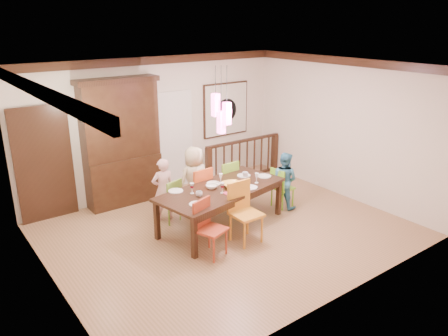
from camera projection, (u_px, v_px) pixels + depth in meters
floor at (227, 230)px, 7.88m from camera, size 6.00×6.00×0.00m
ceiling at (228, 67)px, 6.94m from camera, size 6.00×6.00×0.00m
wall_back at (157, 126)px, 9.31m from camera, size 6.00×0.00×6.00m
wall_left at (45, 194)px, 5.72m from camera, size 0.00×5.00×5.00m
wall_right at (342, 129)px, 9.10m from camera, size 0.00×5.00×5.00m
crown_molding at (228, 72)px, 6.96m from camera, size 6.00×5.00×0.16m
panel_door at (44, 166)px, 8.05m from camera, size 1.04×0.07×2.24m
white_doorway at (173, 142)px, 9.61m from camera, size 0.97×0.05×2.22m
painting at (226, 109)px, 10.24m from camera, size 1.25×0.06×1.25m
pendant_cluster at (221, 113)px, 7.37m from camera, size 0.27×0.21×1.14m
dining_table at (221, 192)px, 7.83m from camera, size 2.56×1.51×0.75m
chair_far_left at (168, 197)px, 8.11m from camera, size 0.47×0.47×0.84m
chair_far_mid at (197, 187)px, 8.37m from camera, size 0.46×0.46×0.96m
chair_far_right at (224, 179)px, 8.84m from camera, size 0.45×0.45×0.94m
chair_near_left at (211, 225)px, 6.88m from camera, size 0.53×0.53×0.93m
chair_near_mid at (246, 209)px, 7.31m from camera, size 0.47×0.47×1.04m
chair_end_right at (283, 184)px, 8.75m from camera, size 0.39×0.39×0.82m
china_hutch at (121, 143)px, 8.69m from camera, size 1.63×0.46×2.56m
balustrade at (243, 158)px, 10.29m from camera, size 2.09×0.12×0.96m
person_far_left at (163, 189)px, 8.14m from camera, size 0.47×0.33×1.20m
person_far_mid at (195, 180)px, 8.41m from camera, size 0.66×0.44×1.34m
person_end_right at (284, 180)px, 8.69m from camera, size 0.59×0.67×1.15m
serving_bowl at (232, 185)px, 7.84m from camera, size 0.40×0.40×0.08m
small_bowl at (212, 187)px, 7.78m from camera, size 0.28×0.28×0.07m
cup_left at (199, 194)px, 7.43m from camera, size 0.12×0.12×0.09m
cup_right at (245, 175)px, 8.32m from camera, size 0.12×0.12×0.10m
plate_far_left at (176, 191)px, 7.66m from camera, size 0.26×0.26×0.01m
plate_far_mid at (214, 183)px, 8.00m from camera, size 0.26×0.26×0.01m
plate_far_right at (244, 175)px, 8.41m from camera, size 0.26×0.26×0.01m
plate_near_left at (197, 204)px, 7.11m from camera, size 0.26×0.26×0.01m
plate_near_mid at (250, 187)px, 7.82m from camera, size 0.26×0.26×0.01m
plate_end_right at (264, 176)px, 8.38m from camera, size 0.26×0.26×0.01m
wine_glass_a at (192, 188)px, 7.53m from camera, size 0.08×0.08×0.19m
wine_glass_b at (221, 179)px, 7.99m from camera, size 0.08×0.08×0.19m
wine_glass_c at (222, 188)px, 7.55m from camera, size 0.08×0.08×0.19m
wine_glass_d at (257, 178)px, 8.02m from camera, size 0.08×0.08×0.19m
napkin at (229, 193)px, 7.56m from camera, size 0.18×0.14×0.01m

